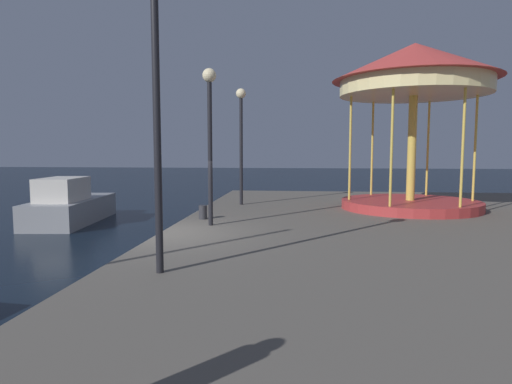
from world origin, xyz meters
The scene contains 8 objects.
ground_plane centered at (0.00, 0.00, 0.00)m, with size 120.00×120.00×0.00m, color black.
quay_dock centered at (7.70, 0.00, 0.40)m, with size 15.41×22.51×0.80m, color #5B564F.
motorboat_grey centered at (-5.44, 5.65, 0.66)m, with size 2.33×4.94×1.78m.
carousel centered at (7.06, 4.99, 4.92)m, with size 5.36×5.36×5.49m.
lamp_post_near_edge centered at (1.10, -3.38, 3.99)m, with size 0.36×0.36×4.72m.
lamp_post_mid_promenade centered at (1.00, 1.13, 3.61)m, with size 0.36×0.36×4.08m.
lamp_post_far_end centered at (1.21, 5.63, 3.68)m, with size 0.36×0.36×4.20m.
bollard_south centered at (0.56, 2.14, 1.00)m, with size 0.24×0.24×0.40m, color #2D2D33.
Camera 1 is at (3.35, -10.07, 2.77)m, focal length 30.50 mm.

